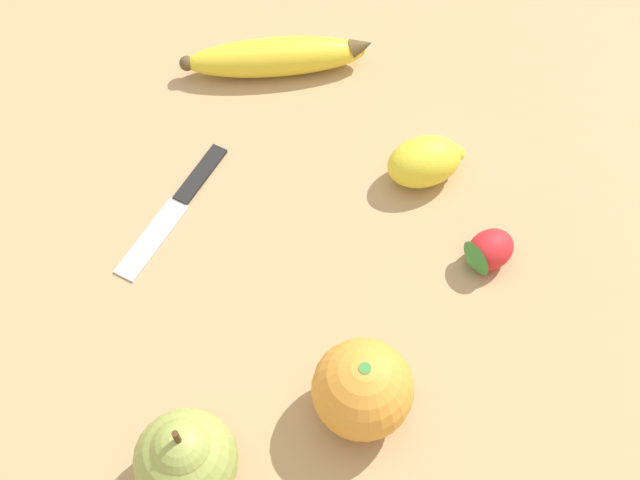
# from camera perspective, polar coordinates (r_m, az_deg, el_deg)

# --- Properties ---
(ground_plane) EXTENTS (3.00, 3.00, 0.00)m
(ground_plane) POSITION_cam_1_polar(r_m,az_deg,el_deg) (0.87, -2.93, 2.14)
(ground_plane) COLOR tan
(banana) EXTENTS (0.17, 0.16, 0.04)m
(banana) POSITION_cam_1_polar(r_m,az_deg,el_deg) (0.96, -2.75, 11.64)
(banana) COLOR yellow
(banana) RESTS_ON ground_plane
(orange) EXTENTS (0.08, 0.08, 0.08)m
(orange) POSITION_cam_1_polar(r_m,az_deg,el_deg) (0.73, 2.75, -9.52)
(orange) COLOR orange
(orange) RESTS_ON ground_plane
(pear) EXTENTS (0.08, 0.08, 0.10)m
(pear) POSITION_cam_1_polar(r_m,az_deg,el_deg) (0.71, -8.61, -13.69)
(pear) COLOR #99A84C
(pear) RESTS_ON ground_plane
(strawberry) EXTENTS (0.06, 0.05, 0.04)m
(strawberry) POSITION_cam_1_polar(r_m,az_deg,el_deg) (0.83, 10.66, -0.72)
(strawberry) COLOR red
(strawberry) RESTS_ON ground_plane
(lemon) EXTENTS (0.09, 0.08, 0.05)m
(lemon) POSITION_cam_1_polar(r_m,az_deg,el_deg) (0.87, 6.72, 5.01)
(lemon) COLOR yellow
(lemon) RESTS_ON ground_plane
(paring_knife) EXTENTS (0.17, 0.05, 0.01)m
(paring_knife) POSITION_cam_1_polar(r_m,az_deg,el_deg) (0.87, -9.12, 2.29)
(paring_knife) COLOR silver
(paring_knife) RESTS_ON ground_plane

